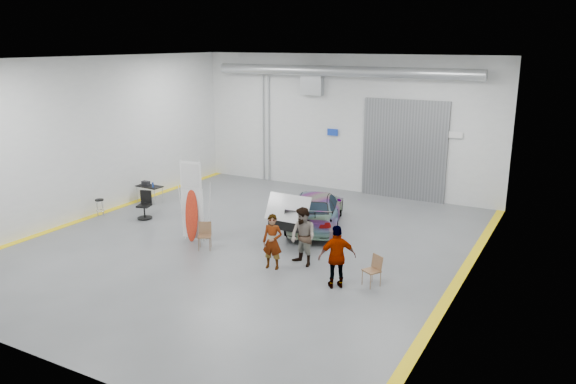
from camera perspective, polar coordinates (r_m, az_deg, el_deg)
The scene contains 13 objects.
ground at distance 18.81m, azimuth -4.19°, elevation -5.24°, with size 16.00×16.00×0.00m, color #575A5E.
room_shell at distance 19.58m, azimuth -0.28°, elevation 7.91°, with size 14.02×16.18×6.01m.
sedan_car at distance 20.28m, azimuth 2.80°, elevation -1.76°, with size 1.83×4.49×1.30m, color silver.
person_a at distance 16.53m, azimuth -1.59°, elevation -5.07°, with size 0.60×0.40×1.66m, color #9B7454.
person_b at distance 16.73m, azimuth 1.54°, elevation -4.57°, with size 0.87×0.67×1.79m, color #43637C.
person_c at distance 15.30m, azimuth 5.02°, elevation -6.58°, with size 1.03×0.42×1.78m, color #945831.
surfboard_display at distance 18.93m, azimuth -9.82°, elevation -1.55°, with size 0.82×0.28×2.90m.
folding_chair_near at distance 18.38m, azimuth -8.43°, elevation -4.96°, with size 0.56×0.61×0.87m.
folding_chair_far at distance 15.75m, azimuth 8.48°, elevation -8.48°, with size 0.55×0.60×0.86m.
shop_stool at distance 22.73m, azimuth -18.56°, elevation -1.53°, with size 0.34×0.34×0.67m.
work_table at distance 24.05m, azimuth -13.99°, elevation 0.62°, with size 1.13×0.60×0.91m.
office_chair at distance 21.91m, azimuth -14.29°, elevation -1.46°, with size 0.57×0.60×1.04m.
trunk_lid at distance 18.38m, azimuth 0.11°, elevation -1.35°, with size 1.52×0.92×0.04m, color silver.
Camera 1 is at (9.63, -14.78, 6.52)m, focal length 35.00 mm.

